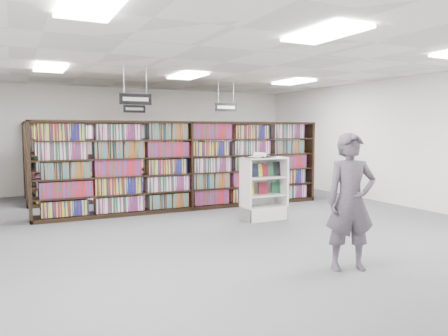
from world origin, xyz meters
name	(u,v)px	position (x,y,z in m)	size (l,w,h in m)	color
floor	(225,225)	(0.00, 0.00, 0.00)	(12.00, 12.00, 0.00)	#48484C
ceiling	(225,62)	(0.00, 0.00, 3.20)	(10.00, 12.00, 0.10)	white
wall_back	(143,139)	(0.00, 6.00, 1.60)	(10.00, 0.10, 3.20)	white
wall_right	(407,142)	(5.00, 0.00, 1.60)	(0.10, 12.00, 3.20)	white
bookshelf_row_near	(188,166)	(0.00, 2.00, 1.05)	(7.00, 0.60, 2.10)	black
bookshelf_row_mid	(162,160)	(0.00, 4.00, 1.05)	(7.00, 0.60, 2.10)	black
bookshelf_row_far	(145,157)	(0.00, 5.70, 1.05)	(7.00, 0.60, 2.10)	black
aisle_sign_left	(136,98)	(-1.50, 1.00, 2.53)	(0.65, 0.02, 0.80)	#B2B2B7
aisle_sign_right	(226,106)	(1.50, 3.00, 2.53)	(0.65, 0.02, 0.80)	#B2B2B7
aisle_sign_center	(134,108)	(-0.50, 5.00, 2.53)	(0.65, 0.02, 0.80)	#B2B2B7
troffer_front_left	(89,5)	(-3.00, -3.00, 3.16)	(0.60, 1.20, 0.04)	white
troffer_front_center	(325,34)	(0.00, -3.00, 3.16)	(0.60, 1.20, 0.04)	white
troffer_back_left	(50,68)	(-3.00, 2.00, 3.16)	(0.60, 1.20, 0.04)	white
troffer_back_center	(187,76)	(0.00, 2.00, 3.16)	(0.60, 1.20, 0.04)	white
troffer_back_right	(294,82)	(3.00, 2.00, 3.16)	(0.60, 1.20, 0.04)	white
endcap_display	(263,198)	(1.00, 0.20, 0.46)	(0.95, 0.48, 1.32)	silver
open_book	(260,156)	(0.90, 0.14, 1.35)	(0.66, 0.47, 0.13)	black
shopper	(351,202)	(0.32, -3.21, 0.93)	(0.68, 0.45, 1.86)	#524C57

